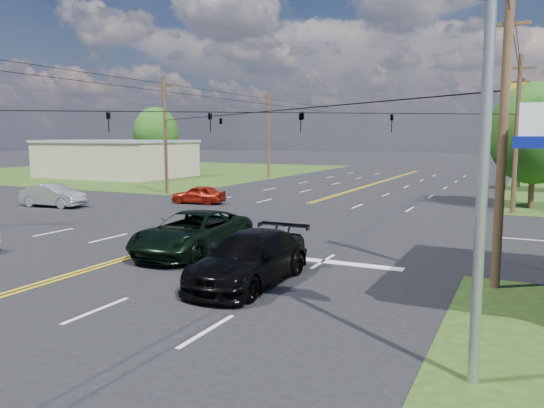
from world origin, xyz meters
The scene contains 19 objects.
ground centered at (0.00, 12.00, 0.00)m, with size 280.00×280.00×0.00m, color black.
grass_nw centered at (-35.00, 44.00, 0.00)m, with size 46.00×48.00×0.03m, color #253912.
stop_bar centered at (5.00, 4.00, 0.00)m, with size 10.00×0.50×0.02m, color silver.
retail_nw centered at (-30.00, 34.00, 2.00)m, with size 16.00×11.00×4.00m, color tan.
pole_se centered at (13.00, 3.00, 4.92)m, with size 1.60×0.28×9.50m.
pole_nw centered at (-13.00, 21.00, 4.92)m, with size 1.60×0.28×9.50m.
pole_ne centered at (13.00, 21.00, 4.92)m, with size 1.60×0.28×9.50m.
pole_left_far centered at (-13.00, 40.00, 5.17)m, with size 1.60×0.28×10.00m.
pole_right_far centered at (13.00, 40.00, 5.17)m, with size 1.60×0.28×10.00m.
span_wire_signals centered at (0.00, 12.00, 6.00)m, with size 26.00×18.00×1.13m.
power_lines centered at (0.00, 10.00, 8.60)m, with size 26.04×100.00×0.64m.
tree_right_a centered at (14.00, 24.00, 4.87)m, with size 5.70×5.70×8.18m.
tree_far_l centered at (-32.00, 44.00, 5.19)m, with size 6.08×6.08×8.72m.
pickup_dkgreen centered at (1.79, 3.05, 0.84)m, with size 2.79×6.05×1.68m, color black.
suv_black centered at (5.91, 0.20, 0.81)m, with size 2.27×5.57×1.62m, color black.
sedan_silver centered at (-14.80, 11.00, 0.76)m, with size 1.60×4.59×1.51m, color #A5A5AA.
sedan_red centered at (-6.99, 16.68, 0.65)m, with size 1.53×3.79×1.29m, color maroon.
polesign_se centered at (13.00, -4.10, 6.71)m, with size 2.48×0.35×8.44m.
polesign_ne centered at (13.00, 24.67, 6.46)m, with size 2.24×0.94×8.26m.
Camera 1 is at (13.72, -14.32, 4.63)m, focal length 35.00 mm.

